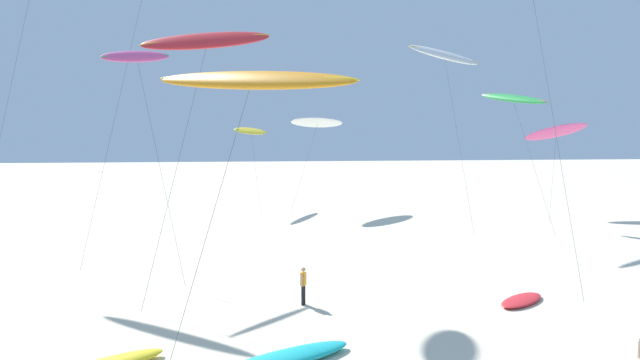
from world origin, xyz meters
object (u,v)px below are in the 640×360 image
at_px(flying_kite_3, 445,55).
at_px(person_foreground_walker, 303,284).
at_px(flying_kite_10, 556,132).
at_px(grounded_kite_0, 522,300).
at_px(flying_kite_7, 513,98).
at_px(flying_kite_9, 318,123).
at_px(flying_kite_4, 137,57).
at_px(flying_kite_5, 251,80).
at_px(flying_kite_11, 208,40).
at_px(flying_kite_2, 251,131).
at_px(grounded_kite_1, 286,358).

distance_m(flying_kite_3, person_foreground_walker, 28.57).
height_order(flying_kite_10, grounded_kite_0, flying_kite_10).
xyz_separation_m(flying_kite_7, grounded_kite_0, (-10.46, -24.61, -10.72)).
bearing_deg(flying_kite_7, flying_kite_9, 147.70).
height_order(flying_kite_4, grounded_kite_0, flying_kite_4).
height_order(flying_kite_5, person_foreground_walker, flying_kite_5).
height_order(flying_kite_5, flying_kite_11, flying_kite_11).
height_order(flying_kite_2, flying_kite_4, flying_kite_4).
xyz_separation_m(flying_kite_4, flying_kite_10, (36.65, 18.67, -4.56)).
relative_size(flying_kite_5, grounded_kite_1, 2.01).
relative_size(flying_kite_4, flying_kite_7, 1.13).
distance_m(flying_kite_7, person_foreground_walker, 33.00).
xyz_separation_m(flying_kite_2, grounded_kite_1, (0.86, -42.49, -7.78)).
height_order(flying_kite_2, flying_kite_7, flying_kite_7).
distance_m(flying_kite_11, grounded_kite_0, 19.27).
bearing_deg(flying_kite_3, flying_kite_10, 28.71).
relative_size(flying_kite_2, flying_kite_5, 1.06).
height_order(flying_kite_9, flying_kite_11, flying_kite_11).
bearing_deg(flying_kite_9, grounded_kite_1, -98.17).
xyz_separation_m(flying_kite_2, flying_kite_11, (-2.21, -33.23, 4.37)).
xyz_separation_m(flying_kite_4, flying_kite_7, (29.74, 13.42, -1.63)).
relative_size(flying_kite_11, grounded_kite_0, 4.00).
distance_m(flying_kite_5, flying_kite_7, 36.67).
bearing_deg(grounded_kite_0, flying_kite_2, 108.80).
xyz_separation_m(flying_kite_11, grounded_kite_1, (3.08, -9.25, -12.15)).
bearing_deg(flying_kite_4, flying_kite_5, -66.08).
xyz_separation_m(flying_kite_11, grounded_kite_0, (14.58, -3.09, -12.22)).
bearing_deg(flying_kite_2, flying_kite_10, -12.23).
relative_size(flying_kite_9, grounded_kite_0, 2.86).
bearing_deg(flying_kite_5, person_foreground_walker, 63.80).
relative_size(flying_kite_3, flying_kite_5, 1.44).
bearing_deg(flying_kite_4, flying_kite_11, -59.90).
distance_m(flying_kite_4, flying_kite_7, 32.66).
relative_size(flying_kite_2, flying_kite_9, 1.18).
bearing_deg(flying_kite_7, flying_kite_11, -139.31).
relative_size(flying_kite_2, flying_kite_10, 1.22).
bearing_deg(flying_kite_5, flying_kite_7, 51.06).
relative_size(flying_kite_7, flying_kite_11, 0.88).
height_order(flying_kite_4, flying_kite_11, flying_kite_11).
bearing_deg(flying_kite_5, flying_kite_4, 113.92).
distance_m(flying_kite_3, flying_kite_7, 8.18).
bearing_deg(flying_kite_4, flying_kite_9, 59.92).
bearing_deg(grounded_kite_1, grounded_kite_0, 28.20).
distance_m(flying_kite_4, flying_kite_5, 16.71).
distance_m(grounded_kite_0, grounded_kite_1, 13.05).
bearing_deg(flying_kite_9, flying_kite_11, -105.78).
relative_size(flying_kite_2, grounded_kite_1, 2.13).
height_order(flying_kite_4, flying_kite_5, flying_kite_4).
height_order(flying_kite_2, flying_kite_11, flying_kite_11).
bearing_deg(flying_kite_11, flying_kite_7, 40.69).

